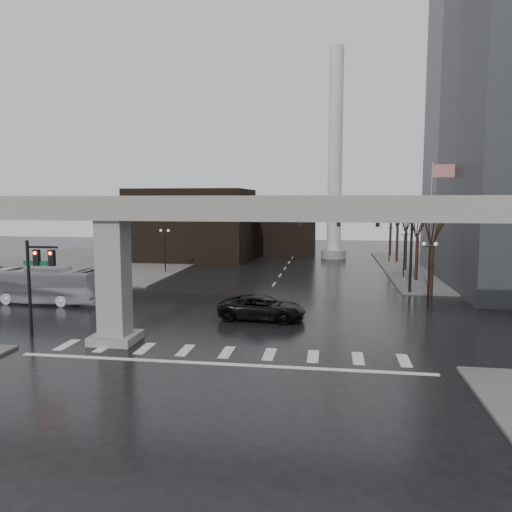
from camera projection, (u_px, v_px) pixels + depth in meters
The scene contains 23 objects.
ground at pixel (230, 347), 28.82m from camera, with size 160.00×160.00×0.00m, color black.
sidewalk_ne at pixel (501, 270), 60.29m from camera, with size 28.00×36.00×0.15m, color #63615F.
sidewalk_nw at pixel (97, 262), 68.06m from camera, with size 28.00×36.00×0.15m, color #63615F.
elevated_guideway at pixel (252, 228), 27.86m from camera, with size 48.00×2.60×8.70m.
building_far_left at pixel (193, 224), 71.62m from camera, with size 16.00×14.00×10.00m, color black.
building_far_mid at pixel (283, 228), 79.76m from camera, with size 10.00×10.00×8.00m, color black.
smokestack at pixel (335, 166), 71.63m from camera, with size 3.60×3.60×30.00m.
signal_mast_arm at pixel (368, 229), 45.29m from camera, with size 12.12×0.43×8.00m.
signal_left_pole at pixel (37, 272), 30.68m from camera, with size 2.30×0.30×6.00m.
flagpole_assembly at pixel (434, 210), 47.31m from camera, with size 2.06×0.12×12.00m.
lamp_right_0 at pixel (429, 262), 40.17m from camera, with size 1.22×0.32×5.11m.
lamp_right_1 at pixel (404, 246), 53.92m from camera, with size 1.22×0.32×5.11m.
lamp_right_2 at pixel (390, 237), 67.68m from camera, with size 1.22×0.32×5.11m.
lamp_left_0 at pixel (113, 257), 44.20m from camera, with size 1.22×0.32×5.11m.
lamp_left_1 at pixel (165, 243), 57.96m from camera, with size 1.22×0.32×5.11m.
lamp_left_2 at pixel (197, 235), 71.71m from camera, with size 1.22×0.32×5.11m.
tree_right_0 at pixel (432, 265), 44.03m from camera, with size 1.09×1.58×7.50m.
tree_right_1 at pixel (417, 254), 51.89m from camera, with size 1.09×1.61×7.67m.
tree_right_2 at pixel (406, 247), 59.74m from camera, with size 1.10×1.63×7.85m.
tree_right_3 at pixel (397, 241), 67.59m from camera, with size 1.11×1.66×8.02m.
tree_right_4 at pixel (391, 236), 75.44m from camera, with size 1.12×1.69×8.19m.
pickup_truck at pixel (262, 308), 35.42m from camera, with size 2.85×6.19×1.72m, color black.
city_bus at pixel (37, 285), 41.03m from camera, with size 2.52×10.76×3.00m, color silver.
Camera 1 is at (5.68, -27.51, 8.45)m, focal length 35.00 mm.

